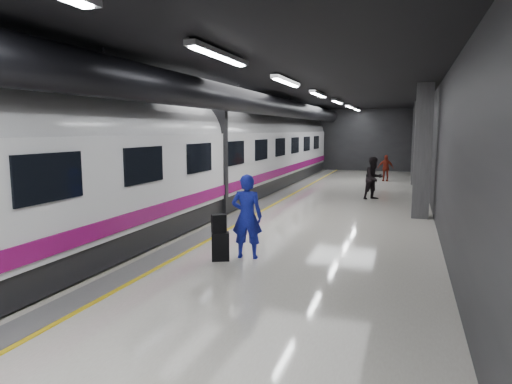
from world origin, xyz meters
The scene contains 9 objects.
ground centered at (0.00, 0.00, 0.00)m, with size 40.00×40.00×0.00m, color silver.
platform_hall centered at (-0.29, 0.96, 3.54)m, with size 10.02×40.02×4.51m.
train centered at (-3.25, 0.00, 2.07)m, with size 3.05×38.00×4.05m.
traveler_main centered at (0.62, -4.55, 0.98)m, with size 0.72×0.47×1.97m, color #1829B5.
suitcase_main centered at (0.11, -4.95, 0.33)m, with size 0.40×0.25×0.65m, color black.
shoulder_bag centered at (0.08, -4.96, 0.86)m, with size 0.31×0.17×0.42m, color black.
traveler_far_a centered at (2.73, 5.73, 0.92)m, with size 0.89×0.70×1.84m, color black.
traveler_far_b centered at (2.86, 13.34, 0.77)m, with size 0.90×0.37×1.53m, color maroon.
suitcase_far centered at (2.11, 11.46, 0.27)m, with size 0.37×0.24×0.54m, color black.
Camera 1 is at (4.11, -14.31, 2.96)m, focal length 32.00 mm.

